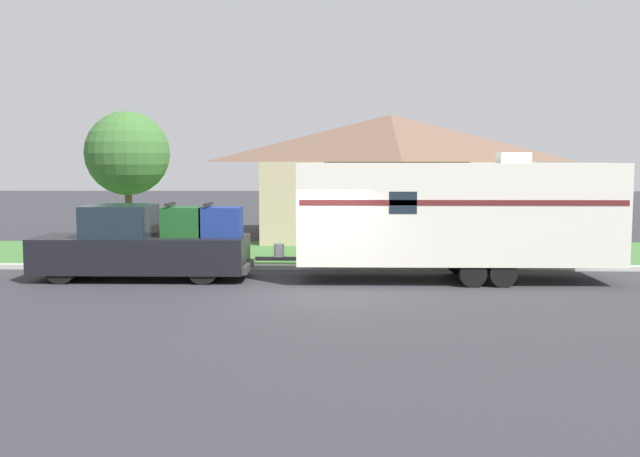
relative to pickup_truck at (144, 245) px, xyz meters
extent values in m
plane|color=#2D2D33|center=(4.89, -1.97, -0.92)|extent=(120.00, 120.00, 0.00)
cube|color=#ADADA8|center=(4.89, 1.78, -0.85)|extent=(80.00, 0.30, 0.14)
cube|color=#3D6B33|center=(4.89, 5.43, -0.91)|extent=(80.00, 7.00, 0.03)
cube|color=tan|center=(7.53, 11.09, 0.67)|extent=(10.36, 7.17, 3.20)
pyramid|color=brown|center=(7.53, 11.09, 3.26)|extent=(11.19, 7.74, 1.98)
cube|color=#4C3828|center=(7.53, 7.54, 0.13)|extent=(1.00, 0.06, 2.10)
cylinder|color=black|center=(-2.00, -0.81, -0.51)|extent=(0.83, 0.28, 0.83)
cylinder|color=black|center=(-2.00, 0.81, -0.51)|extent=(0.83, 0.28, 0.83)
cylinder|color=black|center=(1.77, -0.81, -0.51)|extent=(0.83, 0.28, 0.83)
cylinder|color=black|center=(1.77, 0.81, -0.51)|extent=(0.83, 0.28, 0.83)
cube|color=black|center=(-1.25, 0.00, -0.22)|extent=(3.33, 1.98, 0.95)
cube|color=#19232D|center=(-0.65, 0.00, 0.68)|extent=(1.73, 1.82, 0.85)
cube|color=black|center=(1.61, 0.00, -0.22)|extent=(2.37, 1.98, 0.95)
cube|color=#333333|center=(2.85, 0.00, -0.58)|extent=(0.12, 1.78, 0.20)
cube|color=#194C1E|center=(1.08, 0.00, 0.65)|extent=(1.09, 0.83, 0.80)
cube|color=black|center=(0.73, 0.00, 1.13)|extent=(0.10, 0.91, 0.08)
cube|color=navy|center=(2.13, 0.00, 0.65)|extent=(1.09, 0.83, 0.80)
cube|color=black|center=(1.78, 0.00, 1.13)|extent=(0.10, 0.91, 0.08)
cylinder|color=black|center=(8.76, -1.08, -0.58)|extent=(0.70, 0.22, 0.70)
cylinder|color=black|center=(8.76, 1.08, -0.58)|extent=(0.70, 0.22, 0.70)
cylinder|color=black|center=(9.53, -1.08, -0.58)|extent=(0.70, 0.22, 0.70)
cylinder|color=black|center=(9.53, 1.08, -0.58)|extent=(0.70, 0.22, 0.70)
cube|color=silver|center=(8.46, 0.00, 0.92)|extent=(8.47, 2.45, 2.65)
cube|color=#5B1E1E|center=(8.46, -1.23, 1.25)|extent=(8.30, 0.01, 0.14)
cube|color=#383838|center=(3.64, 0.00, -0.35)|extent=(1.19, 0.12, 0.10)
cylinder|color=silver|center=(3.70, 0.00, -0.12)|extent=(0.28, 0.28, 0.36)
cube|color=silver|center=(9.99, 0.00, 2.39)|extent=(0.80, 0.68, 0.28)
cube|color=#19232D|center=(6.94, -1.23, 1.25)|extent=(0.70, 0.01, 0.56)
cylinder|color=brown|center=(-1.98, 2.67, -0.34)|extent=(0.09, 0.09, 1.18)
cube|color=silver|center=(-1.98, 2.67, 0.36)|extent=(0.48, 0.20, 0.22)
cylinder|color=brown|center=(-1.86, 4.99, 0.28)|extent=(0.24, 0.24, 2.42)
sphere|color=#38662D|center=(-1.86, 4.99, 2.56)|extent=(2.85, 2.85, 2.85)
camera|label=1|loc=(5.24, -19.21, 2.29)|focal=40.00mm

